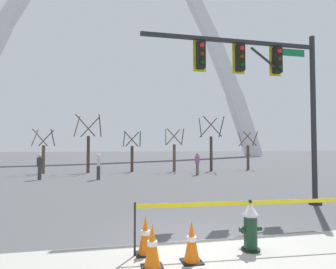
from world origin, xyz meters
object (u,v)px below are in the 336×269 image
object	(u,v)px
traffic_signal_gantry	(269,82)
fire_hydrant	(250,227)
traffic_cone_curb_edge	(146,236)
monument_arch	(116,51)
traffic_cone_mid_sidewalk	(192,242)
pedestrian_walking_left	(98,166)
traffic_cone_by_hydrant	(152,247)
pedestrian_standing_center	(40,166)
pedestrian_walking_right	(197,164)

from	to	relation	value
traffic_signal_gantry	fire_hydrant	bearing A→B (deg)	-125.92
fire_hydrant	traffic_cone_curb_edge	world-z (taller)	fire_hydrant
monument_arch	traffic_cone_mid_sidewalk	bearing A→B (deg)	-90.79
traffic_cone_curb_edge	monument_arch	bearing A→B (deg)	88.37
monument_arch	pedestrian_walking_left	xyz separation A→B (m)	(-2.53, -37.77, -19.57)
fire_hydrant	traffic_cone_by_hydrant	world-z (taller)	fire_hydrant
traffic_cone_by_hydrant	traffic_cone_curb_edge	size ratio (longest dim) A/B	1.00
traffic_cone_curb_edge	fire_hydrant	bearing A→B (deg)	-6.25
traffic_cone_by_hydrant	pedestrian_walking_left	world-z (taller)	pedestrian_walking_left
traffic_cone_by_hydrant	traffic_signal_gantry	size ratio (longest dim) A/B	0.11
traffic_cone_by_hydrant	fire_hydrant	bearing A→B (deg)	11.63
pedestrian_standing_center	pedestrian_walking_right	world-z (taller)	same
traffic_cone_curb_edge	pedestrian_walking_left	size ratio (longest dim) A/B	0.46
pedestrian_walking_left	traffic_cone_curb_edge	bearing A→B (deg)	-85.33
monument_arch	pedestrian_standing_center	bearing A→B (deg)	-99.28
fire_hydrant	traffic_signal_gantry	world-z (taller)	traffic_signal_gantry
traffic_signal_gantry	monument_arch	size ratio (longest dim) A/B	0.11
fire_hydrant	pedestrian_walking_right	size ratio (longest dim) A/B	0.62
traffic_cone_by_hydrant	traffic_cone_curb_edge	bearing A→B (deg)	92.39
traffic_signal_gantry	monument_arch	world-z (taller)	monument_arch
pedestrian_walking_left	traffic_cone_by_hydrant	bearing A→B (deg)	-85.43
traffic_cone_mid_sidewalk	traffic_signal_gantry	size ratio (longest dim) A/B	0.11
traffic_cone_curb_edge	pedestrian_walking_right	world-z (taller)	pedestrian_walking_right
fire_hydrant	traffic_cone_mid_sidewalk	xyz separation A→B (m)	(-1.29, -0.32, -0.11)
traffic_cone_by_hydrant	pedestrian_walking_left	bearing A→B (deg)	94.57
traffic_signal_gantry	pedestrian_walking_left	world-z (taller)	traffic_signal_gantry
fire_hydrant	traffic_cone_mid_sidewalk	size ratio (longest dim) A/B	1.36
fire_hydrant	monument_arch	xyz separation A→B (m)	(-0.58, 51.21, 19.92)
fire_hydrant	pedestrian_standing_center	xyz separation A→B (m)	(-6.64, 14.13, 0.35)
traffic_signal_gantry	pedestrian_walking_right	distance (m)	11.79
pedestrian_walking_left	traffic_cone_mid_sidewalk	bearing A→B (deg)	-82.45
pedestrian_walking_right	traffic_cone_by_hydrant	bearing A→B (deg)	-110.58
traffic_cone_curb_edge	pedestrian_walking_left	xyz separation A→B (m)	(-1.08, 13.21, 0.46)
monument_arch	pedestrian_standing_center	world-z (taller)	monument_arch
traffic_cone_by_hydrant	monument_arch	xyz separation A→B (m)	(1.42, 51.62, 20.03)
traffic_cone_by_hydrant	traffic_signal_gantry	bearing A→B (deg)	41.45
traffic_cone_mid_sidewalk	monument_arch	distance (m)	55.29
traffic_cone_curb_edge	traffic_signal_gantry	world-z (taller)	traffic_signal_gantry
traffic_cone_mid_sidewalk	traffic_cone_curb_edge	bearing A→B (deg)	143.90
traffic_cone_mid_sidewalk	pedestrian_walking_right	world-z (taller)	pedestrian_walking_right
fire_hydrant	traffic_signal_gantry	distance (m)	6.01
traffic_cone_mid_sidewalk	pedestrian_walking_right	size ratio (longest dim) A/B	0.46
pedestrian_standing_center	traffic_cone_mid_sidewalk	bearing A→B (deg)	-69.68
pedestrian_walking_right	monument_arch	bearing A→B (deg)	96.87
traffic_cone_mid_sidewalk	monument_arch	xyz separation A→B (m)	(0.71, 51.53, 20.03)
monument_arch	pedestrian_standing_center	distance (m)	42.36
traffic_cone_mid_sidewalk	monument_arch	world-z (taller)	monument_arch
traffic_cone_curb_edge	pedestrian_walking_left	distance (m)	13.27
pedestrian_walking_left	pedestrian_walking_right	distance (m)	7.07
traffic_cone_curb_edge	pedestrian_walking_right	xyz separation A→B (m)	(5.81, 14.77, 0.46)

